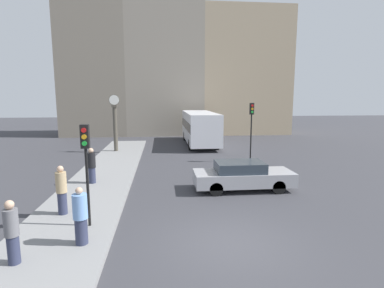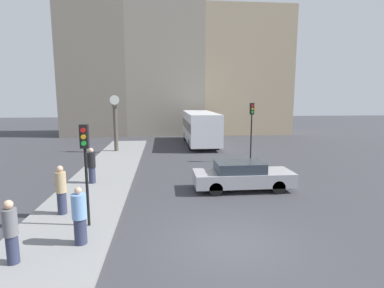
# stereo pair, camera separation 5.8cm
# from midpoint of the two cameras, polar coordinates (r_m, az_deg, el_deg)

# --- Properties ---
(ground_plane) EXTENTS (120.00, 120.00, 0.00)m
(ground_plane) POSITION_cam_midpoint_polar(r_m,az_deg,el_deg) (9.57, 7.04, -18.23)
(ground_plane) COLOR #38383D
(sidewalk_corner) EXTENTS (3.24, 23.16, 0.13)m
(sidewalk_corner) POSITION_cam_midpoint_polar(r_m,az_deg,el_deg) (18.66, -15.62, -4.73)
(sidewalk_corner) COLOR gray
(sidewalk_corner) RESTS_ON ground_plane
(building_row) EXTENTS (26.25, 5.00, 18.45)m
(building_row) POSITION_cam_midpoint_polar(r_m,az_deg,el_deg) (36.09, -3.89, 14.83)
(building_row) COLOR gray
(building_row) RESTS_ON ground_plane
(sedan_car) EXTENTS (4.65, 1.73, 1.36)m
(sedan_car) POSITION_cam_midpoint_polar(r_m,az_deg,el_deg) (14.41, 9.46, -5.94)
(sedan_car) COLOR #9E9EA3
(sedan_car) RESTS_ON ground_plane
(bus_distant) EXTENTS (2.60, 9.22, 2.99)m
(bus_distant) POSITION_cam_midpoint_polar(r_m,az_deg,el_deg) (27.77, 1.41, 3.40)
(bus_distant) COLOR silver
(bus_distant) RESTS_ON ground_plane
(traffic_light_near) EXTENTS (0.26, 0.24, 3.37)m
(traffic_light_near) POSITION_cam_midpoint_polar(r_m,az_deg,el_deg) (10.18, -19.72, -1.78)
(traffic_light_near) COLOR black
(traffic_light_near) RESTS_ON sidewalk_corner
(traffic_light_far) EXTENTS (0.26, 0.24, 3.99)m
(traffic_light_far) POSITION_cam_midpoint_polar(r_m,az_deg,el_deg) (20.23, 11.18, 4.45)
(traffic_light_far) COLOR black
(traffic_light_far) RESTS_ON ground_plane
(street_clock) EXTENTS (0.82, 0.41, 4.43)m
(street_clock) POSITION_cam_midpoint_polar(r_m,az_deg,el_deg) (24.33, -14.51, 3.77)
(street_clock) COLOR #4C473D
(street_clock) RESTS_ON sidewalk_corner
(pedestrian_grey_jacket) EXTENTS (0.35, 0.35, 1.69)m
(pedestrian_grey_jacket) POSITION_cam_midpoint_polar(r_m,az_deg,el_deg) (9.12, -31.26, -14.17)
(pedestrian_grey_jacket) COLOR #2D334C
(pedestrian_grey_jacket) RESTS_ON sidewalk_corner
(pedestrian_tan_coat) EXTENTS (0.38, 0.38, 1.80)m
(pedestrian_tan_coat) POSITION_cam_midpoint_polar(r_m,az_deg,el_deg) (11.93, -23.72, -8.05)
(pedestrian_tan_coat) COLOR #2D334C
(pedestrian_tan_coat) RESTS_ON sidewalk_corner
(pedestrian_black_jacket) EXTENTS (0.39, 0.39, 1.77)m
(pedestrian_black_jacket) POSITION_cam_midpoint_polar(r_m,az_deg,el_deg) (15.62, -18.67, -3.94)
(pedestrian_black_jacket) COLOR #2D334C
(pedestrian_black_jacket) RESTS_ON sidewalk_corner
(pedestrian_blue_stripe) EXTENTS (0.42, 0.42, 1.70)m
(pedestrian_blue_stripe) POSITION_cam_midpoint_polar(r_m,az_deg,el_deg) (9.41, -20.65, -12.76)
(pedestrian_blue_stripe) COLOR #2D334C
(pedestrian_blue_stripe) RESTS_ON sidewalk_corner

